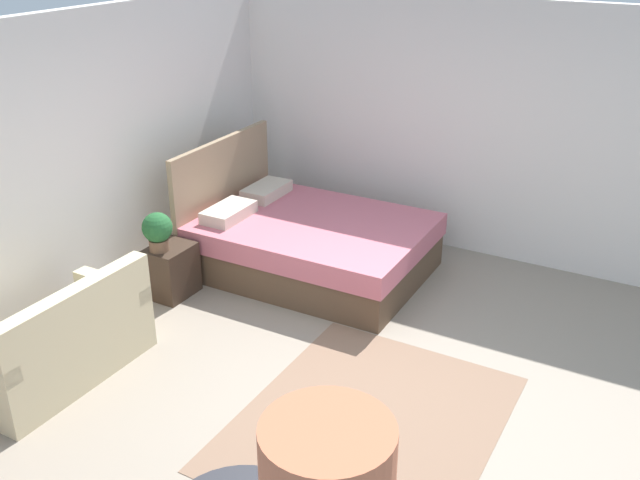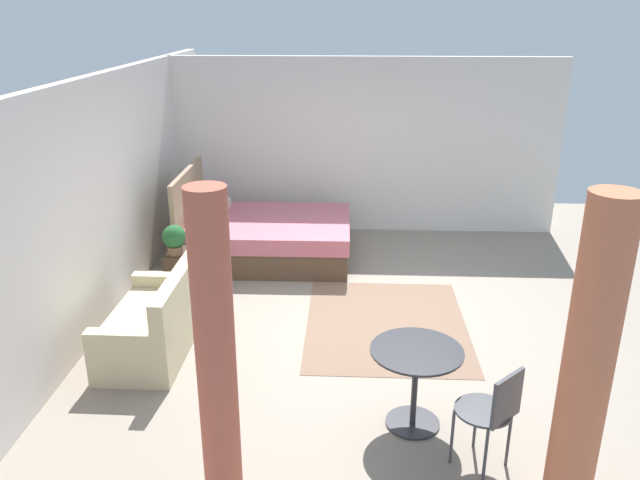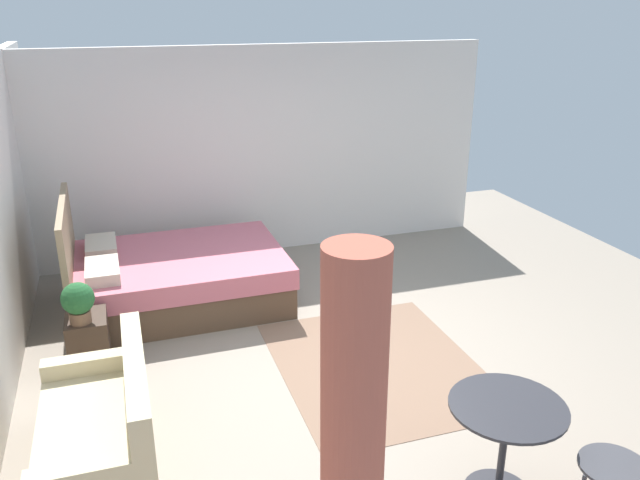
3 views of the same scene
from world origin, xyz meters
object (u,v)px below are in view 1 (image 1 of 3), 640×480
Objects in this scene: bed at (308,242)px; nightstand at (172,271)px; couch at (59,344)px; potted_plant at (157,230)px.

nightstand is at bearing 140.97° from bed.
bed is at bearing -16.76° from couch.
couch is 1.47m from nightstand.
bed is 1.39m from nightstand.
couch is 2.87× the size of nightstand.
potted_plant is at bearing 161.91° from nightstand.
nightstand is (-1.08, 0.87, -0.06)m from bed.
couch is 1.43m from potted_plant.
couch is 3.90× the size of potted_plant.
bed is 1.55× the size of couch.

